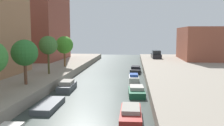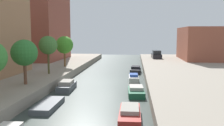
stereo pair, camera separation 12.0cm
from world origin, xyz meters
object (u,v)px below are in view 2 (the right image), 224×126
at_px(moored_boat_left_1, 48,105).
at_px(moored_boat_right_2, 136,91).
at_px(parked_car, 156,55).
at_px(moored_boat_right_4, 136,70).
at_px(street_tree_2, 48,45).
at_px(low_block_right, 207,43).
at_px(street_tree_1, 24,53).
at_px(moored_boat_right_1, 130,114).
at_px(moored_boat_right_3, 134,78).
at_px(moored_boat_left_2, 67,86).
at_px(street_tree_3, 64,45).

distance_m(moored_boat_left_1, moored_boat_right_2, 8.70).
bearing_deg(parked_car, moored_boat_right_4, -107.28).
height_order(street_tree_2, moored_boat_left_1, street_tree_2).
bearing_deg(moored_boat_right_4, street_tree_2, -143.13).
bearing_deg(low_block_right, street_tree_1, -132.88).
distance_m(low_block_right, moored_boat_right_1, 36.97).
bearing_deg(street_tree_1, moored_boat_right_3, 35.34).
relative_size(low_block_right, street_tree_2, 2.46).
distance_m(moored_boat_right_2, moored_boat_right_3, 7.14).
height_order(street_tree_2, moored_boat_left_2, street_tree_2).
relative_size(street_tree_2, parked_car, 1.04).
xyz_separation_m(low_block_right, moored_boat_left_2, (-21.67, -25.06, -3.78)).
bearing_deg(parked_car, street_tree_1, -117.99).
bearing_deg(low_block_right, moored_boat_right_1, -113.43).
bearing_deg(parked_car, moored_boat_right_3, -102.23).
bearing_deg(street_tree_1, moored_boat_left_1, -48.00).
bearing_deg(street_tree_2, street_tree_1, -90.00).
bearing_deg(moored_boat_right_1, moored_boat_left_2, 129.07).
distance_m(street_tree_2, moored_boat_right_1, 17.46).
distance_m(low_block_right, street_tree_3, 28.61).
xyz_separation_m(street_tree_2, moored_boat_right_4, (11.06, 8.29, -4.18)).
bearing_deg(low_block_right, moored_boat_right_3, -126.49).
distance_m(street_tree_2, moored_boat_right_2, 13.37).
distance_m(street_tree_3, moored_boat_left_1, 19.04).
height_order(street_tree_3, moored_boat_left_2, street_tree_3).
bearing_deg(moored_boat_right_3, moored_boat_right_4, 88.07).
xyz_separation_m(parked_car, moored_boat_right_1, (-4.80, -35.60, -1.29)).
bearing_deg(moored_boat_right_2, moored_boat_right_4, 90.21).
bearing_deg(moored_boat_right_2, low_block_right, 62.04).
xyz_separation_m(street_tree_3, moored_boat_right_1, (10.65, -20.33, -3.97)).
bearing_deg(moored_boat_right_2, street_tree_3, 129.96).
distance_m(low_block_right, street_tree_1, 37.14).
bearing_deg(moored_boat_right_3, low_block_right, 53.51).
height_order(street_tree_2, moored_boat_right_1, street_tree_2).
height_order(low_block_right, parked_car, low_block_right).
distance_m(moored_boat_right_1, moored_boat_right_4, 21.47).
relative_size(street_tree_1, moored_boat_left_2, 1.17).
relative_size(low_block_right, moored_boat_right_1, 2.80).
xyz_separation_m(low_block_right, moored_boat_right_4, (-14.21, -12.27, -3.77)).
distance_m(street_tree_1, moored_boat_left_1, 7.07).
bearing_deg(low_block_right, parked_car, 169.25).
distance_m(street_tree_1, moored_boat_right_3, 13.78).
xyz_separation_m(street_tree_2, moored_boat_right_3, (10.82, 1.02, -4.19)).
relative_size(moored_boat_left_1, moored_boat_right_4, 1.15).
bearing_deg(moored_boat_right_1, moored_boat_right_3, 89.35).
xyz_separation_m(low_block_right, parked_car, (-9.82, 1.86, -2.53)).
bearing_deg(moored_boat_right_3, parked_car, 77.77).
height_order(street_tree_3, moored_boat_right_3, street_tree_3).
height_order(parked_car, moored_boat_right_3, parked_car).
xyz_separation_m(moored_boat_right_3, moored_boat_right_4, (0.24, 7.27, 0.01)).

